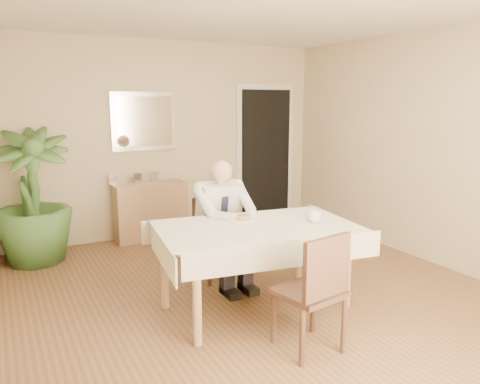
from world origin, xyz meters
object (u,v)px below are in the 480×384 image
seated_man (226,218)px  sideboard (151,211)px  coffee_mug (314,216)px  chair_far (214,233)px  potted_palm (31,196)px  dining_table (256,235)px  chair_near (316,287)px

seated_man → sideboard: (-0.18, 1.89, -0.32)m
coffee_mug → sideboard: 2.74m
chair_far → potted_palm: size_ratio=0.54×
dining_table → seated_man: seated_man is taller
chair_near → sideboard: size_ratio=0.97×
chair_near → potted_palm: size_ratio=0.60×
dining_table → coffee_mug: 0.56m
dining_table → sideboard: 2.51m
sideboard → potted_palm: size_ratio=0.61×
chair_far → coffee_mug: coffee_mug is taller
dining_table → chair_far: (-0.00, 0.87, -0.20)m
sideboard → potted_palm: potted_palm is taller
dining_table → potted_palm: (-1.63, 2.22, 0.10)m
dining_table → chair_near: (-0.01, -0.88, -0.16)m
coffee_mug → potted_palm: potted_palm is taller
dining_table → potted_palm: size_ratio=1.21×
dining_table → potted_palm: 2.75m
seated_man → coffee_mug: (0.52, -0.72, 0.11)m
coffee_mug → potted_palm: bearing=132.6°
coffee_mug → potted_palm: size_ratio=0.09×
dining_table → coffee_mug: coffee_mug is taller
dining_table → coffee_mug: (0.52, -0.13, 0.14)m
chair_far → chair_near: 1.75m
dining_table → coffee_mug: bearing=-5.7°
chair_far → potted_palm: bearing=138.2°
chair_far → chair_near: (-0.01, -1.75, 0.05)m
chair_near → sideboard: chair_near is taller
seated_man → chair_far: bearing=90.0°
sideboard → chair_near: bearing=-87.8°
sideboard → seated_man: bearing=-85.2°
dining_table → seated_man: bearing=97.8°
chair_near → coffee_mug: size_ratio=6.81×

